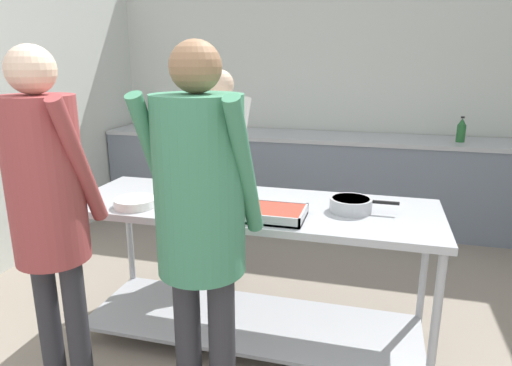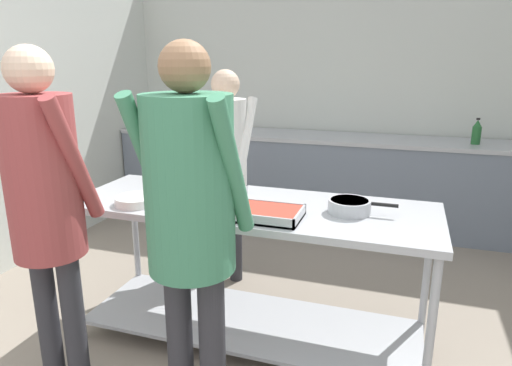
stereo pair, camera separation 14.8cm
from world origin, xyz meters
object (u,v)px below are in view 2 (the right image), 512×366
Objects in this scene: sauce_pan at (350,206)px; guest_serving_right at (45,194)px; guest_serving_left at (190,207)px; plate_stack at (136,200)px; cook_behind_counter at (227,153)px; water_bottle at (477,132)px; serving_tray_vegetables at (209,194)px; serving_tray_roast at (265,213)px.

guest_serving_right is (-1.30, -0.80, 0.17)m from sauce_pan.
plate_stack is at bearing 140.19° from guest_serving_left.
plate_stack is at bearing -168.94° from sauce_pan.
cook_behind_counter is 6.75× the size of water_bottle.
cook_behind_counter reaches higher than plate_stack.
plate_stack is at bearing 79.06° from guest_serving_right.
guest_serving_right is 1.54m from cook_behind_counter.
guest_serving_left is at bearing -71.21° from serving_tray_vegetables.
cook_behind_counter is at bearing 79.04° from guest_serving_right.
guest_serving_left is (0.60, -0.50, 0.18)m from plate_stack.
sauce_pan is at bearing 31.48° from guest_serving_right.
water_bottle is (1.89, 1.53, 0.02)m from cook_behind_counter.
guest_serving_right is at bearing -175.20° from guest_serving_left.
sauce_pan is at bearing 51.41° from guest_serving_left.
sauce_pan is (0.84, -0.01, 0.02)m from serving_tray_vegetables.
water_bottle is at bearing 50.02° from plate_stack.
serving_tray_roast is 1.60× the size of water_bottle.
cook_behind_counter is at bearing 144.61° from sauce_pan.
guest_serving_left reaches higher than water_bottle.
guest_serving_right is (-0.46, -0.81, 0.19)m from serving_tray_vegetables.
guest_serving_left reaches higher than plate_stack.
guest_serving_right reaches higher than water_bottle.
guest_serving_right is at bearing -100.94° from plate_stack.
sauce_pan is 1.54m from guest_serving_right.
water_bottle reaches higher than sauce_pan.
serving_tray_roast is 1.08m from guest_serving_right.
guest_serving_left is at bearing -128.59° from sauce_pan.
serving_tray_vegetables is 1.05× the size of sauce_pan.
cook_behind_counter is at bearing 79.03° from plate_stack.
plate_stack is 1.22m from sauce_pan.
water_bottle is (1.72, 2.23, 0.12)m from serving_tray_vegetables.
guest_serving_left is (-0.59, -0.74, 0.17)m from sauce_pan.
sauce_pan is at bearing -111.48° from water_bottle.
guest_serving_left reaches higher than serving_tray_vegetables.
sauce_pan is 1.24m from cook_behind_counter.
sauce_pan is at bearing -35.39° from cook_behind_counter.
water_bottle is at bearing 38.88° from cook_behind_counter.
cook_behind_counter is at bearing 106.13° from guest_serving_left.
water_bottle is at bearing 52.34° from serving_tray_vegetables.
guest_serving_right reaches higher than serving_tray_roast.
cook_behind_counter is 2.43m from water_bottle.
water_bottle is at bearing 54.29° from guest_serving_right.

